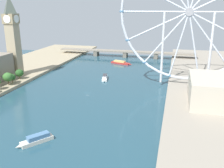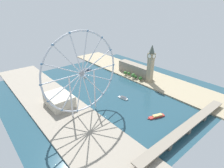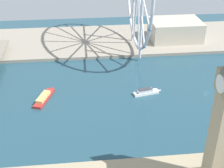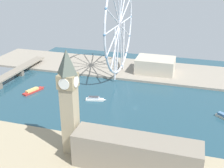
{
  "view_description": "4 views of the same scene",
  "coord_description": "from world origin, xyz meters",
  "px_view_note": "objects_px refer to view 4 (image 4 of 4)",
  "views": [
    {
      "loc": [
        78.36,
        -214.19,
        79.0
      ],
      "look_at": [
        21.83,
        8.27,
        8.0
      ],
      "focal_mm": 40.74,
      "sensor_mm": 36.0,
      "label": 1
    },
    {
      "loc": [
        221.48,
        274.16,
        177.32
      ],
      "look_at": [
        -16.35,
        -7.83,
        6.12
      ],
      "focal_mm": 29.11,
      "sensor_mm": 36.0,
      "label": 2
    },
    {
      "loc": [
        -214.5,
        99.85,
        135.83
      ],
      "look_at": [
        8.79,
        76.04,
        7.67
      ],
      "focal_mm": 51.42,
      "sensor_mm": 36.0,
      "label": 3
    },
    {
      "loc": [
        -273.61,
        -55.74,
        144.31
      ],
      "look_at": [
        22.32,
        33.61,
        14.87
      ],
      "focal_mm": 45.05,
      "sensor_mm": 36.0,
      "label": 4
    }
  ],
  "objects_px": {
    "tour_boat_1": "(95,99)",
    "clock_tower": "(69,102)",
    "tour_boat_3": "(33,91)",
    "ferris_wheel": "(120,25)",
    "parliament_block": "(136,154)",
    "riverside_hall": "(155,65)"
  },
  "relations": [
    {
      "from": "clock_tower",
      "to": "tour_boat_1",
      "type": "bearing_deg",
      "value": 9.43
    },
    {
      "from": "ferris_wheel",
      "to": "riverside_hall",
      "type": "distance_m",
      "value": 79.47
    },
    {
      "from": "ferris_wheel",
      "to": "tour_boat_1",
      "type": "height_order",
      "value": "ferris_wheel"
    },
    {
      "from": "ferris_wheel",
      "to": "tour_boat_1",
      "type": "bearing_deg",
      "value": 175.96
    },
    {
      "from": "clock_tower",
      "to": "ferris_wheel",
      "type": "height_order",
      "value": "ferris_wheel"
    },
    {
      "from": "parliament_block",
      "to": "tour_boat_1",
      "type": "height_order",
      "value": "parliament_block"
    },
    {
      "from": "ferris_wheel",
      "to": "tour_boat_3",
      "type": "height_order",
      "value": "ferris_wheel"
    },
    {
      "from": "riverside_hall",
      "to": "tour_boat_1",
      "type": "xyz_separation_m",
      "value": [
        -107.76,
        53.46,
        -11.47
      ]
    },
    {
      "from": "riverside_hall",
      "to": "clock_tower",
      "type": "bearing_deg",
      "value": 169.94
    },
    {
      "from": "clock_tower",
      "to": "tour_boat_1",
      "type": "height_order",
      "value": "clock_tower"
    },
    {
      "from": "clock_tower",
      "to": "riverside_hall",
      "type": "relative_size",
      "value": 1.61
    },
    {
      "from": "clock_tower",
      "to": "parliament_block",
      "type": "relative_size",
      "value": 0.92
    },
    {
      "from": "clock_tower",
      "to": "tour_boat_3",
      "type": "bearing_deg",
      "value": 44.39
    },
    {
      "from": "parliament_block",
      "to": "riverside_hall",
      "type": "relative_size",
      "value": 1.75
    },
    {
      "from": "parliament_block",
      "to": "tour_boat_3",
      "type": "distance_m",
      "value": 188.07
    },
    {
      "from": "ferris_wheel",
      "to": "tour_boat_3",
      "type": "bearing_deg",
      "value": 133.99
    },
    {
      "from": "parliament_block",
      "to": "ferris_wheel",
      "type": "bearing_deg",
      "value": 18.91
    },
    {
      "from": "clock_tower",
      "to": "parliament_block",
      "type": "bearing_deg",
      "value": -97.9
    },
    {
      "from": "clock_tower",
      "to": "ferris_wheel",
      "type": "bearing_deg",
      "value": 3.29
    },
    {
      "from": "riverside_hall",
      "to": "tour_boat_1",
      "type": "height_order",
      "value": "riverside_hall"
    },
    {
      "from": "tour_boat_1",
      "to": "clock_tower",
      "type": "bearing_deg",
      "value": -92.7
    },
    {
      "from": "riverside_hall",
      "to": "parliament_block",
      "type": "bearing_deg",
      "value": -175.12
    }
  ]
}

